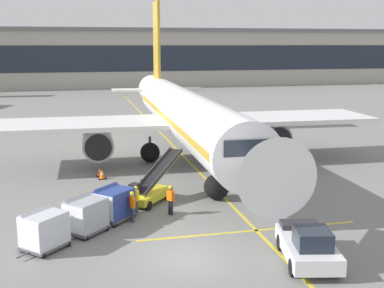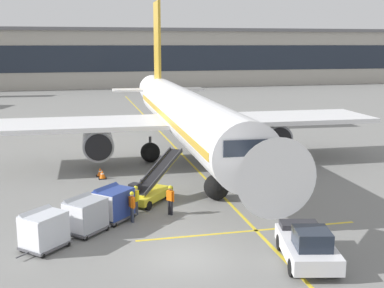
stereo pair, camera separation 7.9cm
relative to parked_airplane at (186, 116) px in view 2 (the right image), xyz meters
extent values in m
plane|color=slate|center=(-4.05, -18.24, -3.92)|extent=(600.00, 600.00, 0.00)
cylinder|color=white|center=(-0.02, -0.71, 0.12)|extent=(4.51, 31.34, 3.78)
cube|color=gold|center=(-0.02, -0.71, 0.12)|extent=(4.51, 30.09, 0.45)
cone|color=white|center=(-0.42, -18.23, 0.12)|extent=(3.68, 3.87, 3.59)
cone|color=white|center=(0.41, 17.94, 0.41)|extent=(3.36, 6.13, 3.22)
cube|color=white|center=(-8.18, 0.26, -0.45)|extent=(14.99, 6.59, 0.36)
cylinder|color=#93969E|center=(-7.10, -0.39, -1.80)|extent=(2.44, 4.12, 2.35)
cylinder|color=black|center=(-7.15, -2.48, -1.80)|extent=(2.00, 0.17, 1.99)
cube|color=white|center=(8.18, -0.12, -0.45)|extent=(14.99, 6.59, 0.36)
cylinder|color=#93969E|center=(7.07, -0.72, -1.80)|extent=(2.44, 4.12, 2.35)
cylinder|color=black|center=(7.03, -2.80, -1.80)|extent=(2.00, 0.17, 1.99)
cube|color=gold|center=(0.38, 16.43, 5.57)|extent=(0.37, 3.76, 9.38)
cube|color=white|center=(0.37, 16.12, 0.69)|extent=(10.15, 2.73, 0.20)
cube|color=#1E2633|center=(-0.36, -15.59, 0.69)|extent=(2.69, 1.76, 0.83)
cylinder|color=#47474C|center=(-0.23, -10.09, -2.44)|extent=(0.22, 0.22, 1.33)
sphere|color=black|center=(-0.23, -10.09, -3.10)|extent=(1.63, 1.63, 1.63)
cylinder|color=#47474C|center=(-2.82, 0.91, -2.44)|extent=(0.22, 0.22, 1.33)
sphere|color=black|center=(-2.82, 0.91, -3.10)|extent=(1.63, 1.63, 1.63)
cylinder|color=#47474C|center=(2.86, 0.78, -2.44)|extent=(0.22, 0.22, 1.33)
sphere|color=black|center=(2.86, 0.78, -3.10)|extent=(1.63, 1.63, 1.63)
cube|color=gold|center=(-4.52, -9.81, -3.42)|extent=(3.41, 3.63, 0.44)
cube|color=black|center=(-5.40, -10.30, -2.85)|extent=(0.81, 0.82, 0.70)
cylinder|color=#333338|center=(-4.96, -9.78, -2.80)|extent=(0.08, 0.08, 0.80)
cube|color=gold|center=(-3.73, -8.87, -2.25)|extent=(3.84, 4.33, 2.05)
cube|color=black|center=(-3.73, -8.87, -2.16)|extent=(3.65, 4.13, 1.90)
cube|color=#333338|center=(-3.39, -9.16, -2.13)|extent=(3.16, 3.73, 2.09)
cube|color=#333338|center=(-4.07, -8.59, -2.13)|extent=(3.16, 3.73, 2.09)
cylinder|color=black|center=(-3.19, -9.38, -3.64)|extent=(0.51, 0.56, 0.56)
cylinder|color=black|center=(-4.32, -8.43, -3.64)|extent=(0.51, 0.56, 0.56)
cylinder|color=black|center=(-4.73, -11.20, -3.64)|extent=(0.51, 0.56, 0.56)
cylinder|color=black|center=(-5.85, -10.25, -3.64)|extent=(0.51, 0.56, 0.56)
cube|color=#515156|center=(-6.81, -12.47, -3.71)|extent=(2.54, 2.55, 0.12)
cylinder|color=#4C4C51|center=(-7.75, -13.44, -3.72)|extent=(0.54, 0.55, 0.07)
cube|color=navy|center=(-6.81, -12.47, -2.90)|extent=(2.40, 2.41, 1.50)
cube|color=navy|center=(-7.11, -12.18, -2.37)|extent=(1.88, 1.90, 0.74)
cube|color=silver|center=(-7.48, -13.16, -2.90)|extent=(1.06, 1.02, 1.38)
sphere|color=black|center=(-7.86, -12.57, -3.77)|extent=(0.30, 0.30, 0.30)
sphere|color=black|center=(-6.88, -13.52, -3.77)|extent=(0.30, 0.30, 0.30)
sphere|color=black|center=(-6.74, -11.42, -3.77)|extent=(0.30, 0.30, 0.30)
sphere|color=black|center=(-5.77, -12.37, -3.77)|extent=(0.30, 0.30, 0.30)
cube|color=#515156|center=(-8.37, -14.03, -3.71)|extent=(2.54, 2.55, 0.12)
cylinder|color=#4C4C51|center=(-9.31, -15.00, -3.72)|extent=(0.54, 0.55, 0.07)
cube|color=#9EA3AD|center=(-8.37, -14.03, -2.90)|extent=(2.40, 2.41, 1.50)
cube|color=#9EA3AD|center=(-8.67, -13.74, -2.37)|extent=(1.88, 1.90, 0.74)
cube|color=silver|center=(-9.04, -14.72, -2.90)|extent=(1.06, 1.02, 1.38)
sphere|color=black|center=(-9.41, -14.13, -3.77)|extent=(0.30, 0.30, 0.30)
sphere|color=black|center=(-8.44, -15.08, -3.77)|extent=(0.30, 0.30, 0.30)
sphere|color=black|center=(-8.30, -12.98, -3.77)|extent=(0.30, 0.30, 0.30)
sphere|color=black|center=(-7.32, -13.92, -3.77)|extent=(0.30, 0.30, 0.30)
cube|color=#515156|center=(-10.34, -15.72, -3.71)|extent=(2.54, 2.55, 0.12)
cylinder|color=#4C4C51|center=(-11.28, -16.69, -3.72)|extent=(0.54, 0.55, 0.07)
cube|color=silver|center=(-10.34, -15.72, -2.90)|extent=(2.40, 2.41, 1.50)
cube|color=silver|center=(-10.64, -15.44, -2.37)|extent=(1.88, 1.90, 0.74)
cube|color=silver|center=(-11.01, -16.42, -2.90)|extent=(1.06, 1.02, 1.38)
sphere|color=black|center=(-11.39, -15.83, -3.77)|extent=(0.30, 0.30, 0.30)
sphere|color=black|center=(-10.41, -16.77, -3.77)|extent=(0.30, 0.30, 0.30)
sphere|color=black|center=(-10.28, -14.68, -3.77)|extent=(0.30, 0.30, 0.30)
sphere|color=black|center=(-9.30, -15.62, -3.77)|extent=(0.30, 0.30, 0.30)
cube|color=silver|center=(1.19, -19.87, -3.24)|extent=(2.98, 4.74, 0.70)
cube|color=#1E2633|center=(1.03, -20.62, -2.49)|extent=(1.76, 1.82, 0.80)
cube|color=#28282D|center=(1.54, -18.26, -2.77)|extent=(1.95, 1.32, 0.24)
cylinder|color=black|center=(2.39, -18.73, -3.54)|extent=(0.43, 0.80, 0.76)
cylinder|color=black|center=(0.58, -18.34, -3.54)|extent=(0.43, 0.80, 0.76)
cylinder|color=black|center=(1.81, -21.40, -3.54)|extent=(0.43, 0.80, 0.76)
cylinder|color=black|center=(0.00, -21.01, -3.54)|extent=(0.43, 0.80, 0.76)
cylinder|color=#333847|center=(-5.88, -12.88, -3.49)|extent=(0.15, 0.15, 0.86)
cylinder|color=#333847|center=(-5.84, -13.05, -3.49)|extent=(0.15, 0.15, 0.86)
cube|color=orange|center=(-5.86, -12.96, -2.77)|extent=(0.32, 0.42, 0.58)
cube|color=white|center=(-5.74, -12.93, -2.77)|extent=(0.09, 0.33, 0.08)
sphere|color=tan|center=(-5.86, -12.96, -2.36)|extent=(0.21, 0.21, 0.21)
sphere|color=yellow|center=(-5.86, -12.96, -2.29)|extent=(0.23, 0.23, 0.23)
cylinder|color=orange|center=(-5.91, -12.73, -2.82)|extent=(0.09, 0.09, 0.56)
cylinder|color=orange|center=(-5.80, -13.20, -2.82)|extent=(0.09, 0.09, 0.56)
cylinder|color=black|center=(-3.66, -12.21, -3.49)|extent=(0.15, 0.15, 0.86)
cylinder|color=black|center=(-3.54, -12.35, -3.49)|extent=(0.15, 0.15, 0.86)
cube|color=orange|center=(-3.60, -12.28, -2.77)|extent=(0.43, 0.45, 0.58)
cube|color=white|center=(-3.50, -12.20, -2.77)|extent=(0.23, 0.27, 0.08)
sphere|color=#9E7051|center=(-3.60, -12.28, -2.36)|extent=(0.21, 0.21, 0.21)
sphere|color=yellow|center=(-3.60, -12.28, -2.29)|extent=(0.23, 0.23, 0.23)
cylinder|color=orange|center=(-3.75, -12.09, -2.82)|extent=(0.09, 0.09, 0.56)
cylinder|color=orange|center=(-3.45, -12.46, -2.82)|extent=(0.09, 0.09, 0.56)
cylinder|color=black|center=(-7.10, -11.70, -3.49)|extent=(0.15, 0.15, 0.86)
cylinder|color=black|center=(-7.27, -11.63, -3.49)|extent=(0.15, 0.15, 0.86)
cube|color=orange|center=(-7.18, -11.66, -2.77)|extent=(0.44, 0.37, 0.58)
cube|color=white|center=(-7.23, -11.78, -2.77)|extent=(0.32, 0.14, 0.08)
sphere|color=#9E7051|center=(-7.18, -11.66, -2.36)|extent=(0.21, 0.21, 0.21)
sphere|color=yellow|center=(-7.18, -11.66, -2.29)|extent=(0.23, 0.23, 0.23)
cylinder|color=orange|center=(-6.96, -11.76, -2.82)|extent=(0.09, 0.09, 0.56)
cylinder|color=orange|center=(-7.40, -11.57, -2.82)|extent=(0.09, 0.09, 0.56)
cylinder|color=#333847|center=(-5.56, -11.98, -3.49)|extent=(0.15, 0.15, 0.86)
cylinder|color=#333847|center=(-5.48, -11.82, -3.49)|extent=(0.15, 0.15, 0.86)
cube|color=yellow|center=(-5.52, -11.90, -2.77)|extent=(0.39, 0.45, 0.58)
cube|color=white|center=(-5.63, -11.84, -2.77)|extent=(0.17, 0.31, 0.08)
sphere|color=beige|center=(-5.52, -11.90, -2.36)|extent=(0.21, 0.21, 0.21)
sphere|color=yellow|center=(-5.52, -11.90, -2.29)|extent=(0.23, 0.23, 0.23)
cylinder|color=yellow|center=(-5.63, -12.11, -2.82)|extent=(0.09, 0.09, 0.56)
cylinder|color=yellow|center=(-5.41, -11.69, -2.82)|extent=(0.09, 0.09, 0.56)
cube|color=black|center=(-7.11, -2.76, -3.89)|extent=(0.59, 0.59, 0.05)
cone|color=orange|center=(-7.11, -2.76, -3.56)|extent=(0.47, 0.47, 0.62)
cylinder|color=white|center=(-7.11, -2.76, -3.53)|extent=(0.26, 0.26, 0.07)
cube|color=black|center=(-6.98, -3.50, -3.89)|extent=(0.58, 0.58, 0.05)
cone|color=orange|center=(-6.98, -3.50, -3.57)|extent=(0.46, 0.46, 0.61)
cylinder|color=white|center=(-6.98, -3.50, -3.54)|extent=(0.25, 0.25, 0.07)
cube|color=yellow|center=(0.33, -0.71, -3.91)|extent=(0.20, 110.00, 0.01)
cube|color=yellow|center=(-0.02, -15.72, -3.91)|extent=(12.00, 0.20, 0.01)
cube|color=#A8A399|center=(-1.19, 80.27, 2.27)|extent=(138.39, 19.99, 12.38)
cube|color=#1E2633|center=(-1.19, 70.22, 2.58)|extent=(134.24, 0.10, 5.57)
cube|color=slate|center=(-1.19, 78.27, 8.81)|extent=(137.01, 16.99, 0.70)
camera|label=1|loc=(-8.61, -39.04, 5.72)|focal=46.58mm
camera|label=2|loc=(-8.54, -39.05, 5.72)|focal=46.58mm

